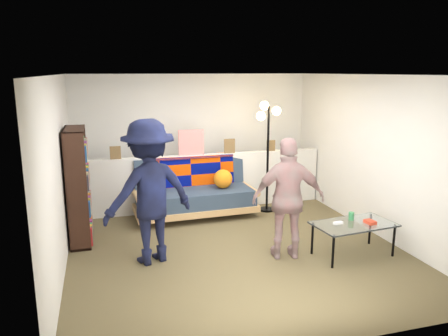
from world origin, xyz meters
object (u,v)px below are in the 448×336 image
at_px(coffee_table, 354,225).
at_px(person_right, 288,199).
at_px(bookshelf, 78,190).
at_px(floor_lamp, 267,134).
at_px(person_left, 149,192).
at_px(futon_sofa, 195,192).

xyz_separation_m(coffee_table, person_right, (-0.89, 0.19, 0.39)).
relative_size(bookshelf, floor_lamp, 0.86).
distance_m(floor_lamp, person_left, 2.78).
height_order(floor_lamp, person_left, floor_lamp).
distance_m(coffee_table, floor_lamp, 2.41).
xyz_separation_m(person_left, person_right, (1.76, -0.39, -0.12)).
bearing_deg(person_right, coffee_table, 179.31).
bearing_deg(bookshelf, person_right, -26.93).
bearing_deg(person_right, futon_sofa, -57.02).
bearing_deg(bookshelf, floor_lamp, 11.17).
bearing_deg(coffee_table, futon_sofa, 126.90).
distance_m(futon_sofa, floor_lamp, 1.60).
xyz_separation_m(bookshelf, floor_lamp, (3.15, 0.62, 0.60)).
height_order(bookshelf, coffee_table, bookshelf).
relative_size(coffee_table, person_left, 0.61).
height_order(person_left, person_right, person_left).
height_order(futon_sofa, coffee_table, futon_sofa).
relative_size(futon_sofa, bookshelf, 1.25).
height_order(bookshelf, person_right, bookshelf).
relative_size(futon_sofa, coffee_table, 1.84).
distance_m(coffee_table, person_right, 0.99).
bearing_deg(floor_lamp, person_left, -144.56).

